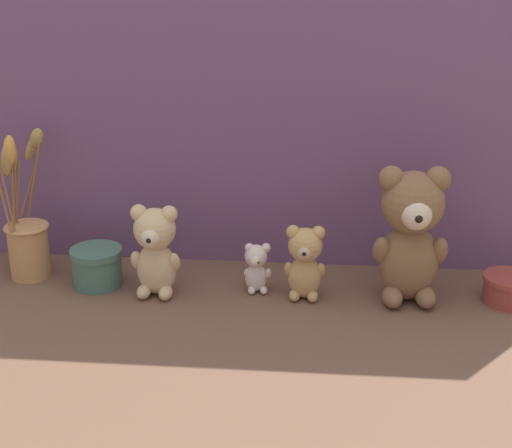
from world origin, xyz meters
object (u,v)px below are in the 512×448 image
(decorative_tin_tall, at_px, (97,267))
(decorative_tin_short, at_px, (509,289))
(teddy_bear_medium, at_px, (155,249))
(teddy_bear_small, at_px, (305,260))
(teddy_bear_large, at_px, (411,232))
(flower_vase, at_px, (26,231))
(teddy_bear_tiny, at_px, (258,267))

(decorative_tin_tall, relative_size, decorative_tin_short, 1.03)
(teddy_bear_medium, height_order, teddy_bear_small, teddy_bear_medium)
(teddy_bear_medium, relative_size, decorative_tin_tall, 1.78)
(teddy_bear_large, bearing_deg, decorative_tin_tall, 179.04)
(flower_vase, xyz_separation_m, decorative_tin_tall, (0.15, -0.03, -0.06))
(teddy_bear_medium, xyz_separation_m, teddy_bear_small, (0.29, 0.01, -0.02))
(flower_vase, bearing_deg, teddy_bear_medium, -12.48)
(teddy_bear_medium, height_order, teddy_bear_tiny, teddy_bear_medium)
(teddy_bear_large, bearing_deg, teddy_bear_small, -177.78)
(teddy_bear_tiny, bearing_deg, teddy_bear_large, -1.77)
(teddy_bear_medium, distance_m, teddy_bear_small, 0.29)
(teddy_bear_large, bearing_deg, teddy_bear_medium, -177.70)
(teddy_bear_small, height_order, decorative_tin_short, teddy_bear_small)
(teddy_bear_medium, distance_m, teddy_bear_tiny, 0.20)
(flower_vase, height_order, decorative_tin_short, flower_vase)
(teddy_bear_small, relative_size, flower_vase, 0.50)
(teddy_bear_medium, bearing_deg, decorative_tin_tall, 166.84)
(teddy_bear_large, xyz_separation_m, decorative_tin_short, (0.19, 0.01, -0.11))
(teddy_bear_small, bearing_deg, decorative_tin_tall, 177.54)
(teddy_bear_small, distance_m, decorative_tin_tall, 0.42)
(teddy_bear_large, distance_m, decorative_tin_short, 0.22)
(teddy_bear_tiny, height_order, decorative_tin_tall, teddy_bear_tiny)
(decorative_tin_short, bearing_deg, flower_vase, 177.78)
(decorative_tin_tall, xyz_separation_m, decorative_tin_short, (0.81, -0.01, -0.01))
(teddy_bear_small, relative_size, decorative_tin_short, 1.49)
(decorative_tin_tall, bearing_deg, teddy_bear_large, -0.96)
(teddy_bear_tiny, xyz_separation_m, decorative_tin_tall, (-0.32, 0.00, -0.01))
(teddy_bear_tiny, distance_m, decorative_tin_tall, 0.32)
(teddy_bear_medium, distance_m, flower_vase, 0.29)
(teddy_bear_medium, bearing_deg, teddy_bear_large, 2.30)
(teddy_bear_large, relative_size, teddy_bear_tiny, 2.63)
(teddy_bear_small, relative_size, decorative_tin_tall, 1.44)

